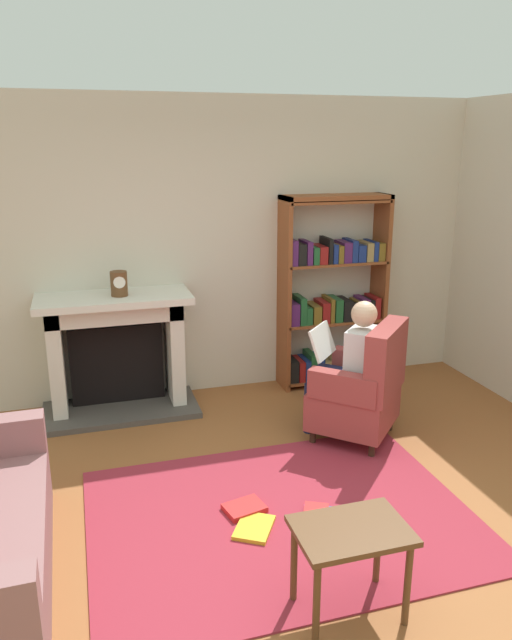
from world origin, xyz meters
TOP-DOWN VIEW (x-y plane):
  - ground at (0.00, 0.00)m, footprint 14.00×14.00m
  - back_wall at (0.00, 2.55)m, footprint 5.60×0.10m
  - area_rug at (0.00, 0.30)m, footprint 2.40×1.80m
  - fireplace at (-0.85, 2.30)m, footprint 1.33×0.64m
  - mantel_clock at (-0.80, 2.20)m, footprint 0.14×0.14m
  - bookshelf at (1.20, 2.33)m, footprint 1.03×0.32m
  - armchair_reading at (0.96, 1.14)m, footprint 0.89×0.89m
  - seated_reader at (0.87, 1.22)m, footprint 0.58×0.58m
  - side_table at (0.06, -0.56)m, footprint 0.56×0.39m
  - scattered_books at (-0.04, 0.29)m, footprint 0.72×0.50m

SIDE VIEW (x-z plane):
  - ground at x=0.00m, z-range 0.00..0.00m
  - area_rug at x=0.00m, z-range 0.00..0.01m
  - scattered_books at x=-0.04m, z-range 0.01..0.05m
  - side_table at x=0.06m, z-range 0.17..0.66m
  - armchair_reading at x=0.96m, z-range -0.06..0.91m
  - fireplace at x=-0.85m, z-range 0.03..1.09m
  - seated_reader at x=0.87m, z-range 0.05..1.19m
  - bookshelf at x=1.20m, z-range -0.06..1.77m
  - mantel_clock at x=-0.80m, z-range 1.06..1.26m
  - back_wall at x=0.00m, z-range 0.00..2.70m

